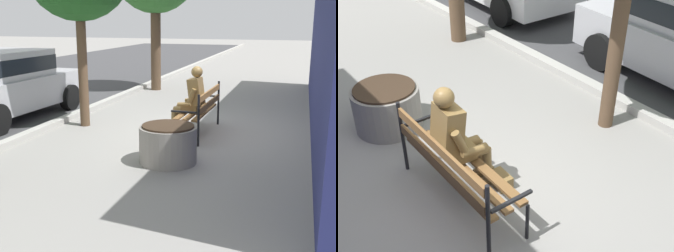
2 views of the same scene
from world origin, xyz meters
The scene contains 7 objects.
ground_plane centered at (0.00, 0.00, 0.00)m, with size 80.00×80.00×0.00m, color gray.
curb_stone centered at (0.00, 2.90, 0.06)m, with size 60.00×0.20×0.12m, color #B2AFA8.
building_wall_behind centered at (1.50, -2.60, 2.02)m, with size 12.00×0.50×4.03m, color navy.
park_bench centered at (-0.07, -0.25, 0.54)m, with size 1.81×0.56×0.95m.
bronze_statue_seated centered at (-0.23, -0.03, 0.67)m, with size 0.66×0.76×1.37m.
concrete_planter centered at (-1.97, -0.14, 0.31)m, with size 0.92×0.92×0.62m.
parked_car_silver centered at (-0.10, 4.36, 0.84)m, with size 4.17×2.05×1.56m.
Camera 1 is at (-8.33, -2.10, 2.25)m, focal length 46.49 mm.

